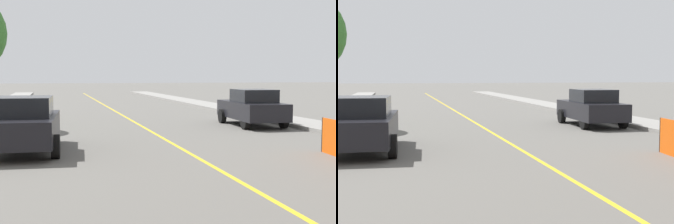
{
  "view_description": "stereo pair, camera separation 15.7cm",
  "coord_description": "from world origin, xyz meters",
  "views": [
    {
      "loc": [
        -3.71,
        13.47,
        2.18
      ],
      "look_at": [
        -0.08,
        28.16,
        1.0
      ],
      "focal_mm": 50.0,
      "sensor_mm": 36.0,
      "label": 1
    },
    {
      "loc": [
        -3.56,
        13.43,
        2.18
      ],
      "look_at": [
        -0.08,
        28.16,
        1.0
      ],
      "focal_mm": 50.0,
      "sensor_mm": 36.0,
      "label": 2
    }
  ],
  "objects": [
    {
      "name": "lane_stripe",
      "position": [
        0.0,
        36.15,
        0.0
      ],
      "size": [
        0.12,
        72.31,
        0.01
      ],
      "color": "gold",
      "rests_on": "ground_plane"
    },
    {
      "name": "parked_car_curb_near",
      "position": [
        -4.52,
        27.28,
        0.8
      ],
      "size": [
        2.05,
        4.4,
        1.59
      ],
      "rotation": [
        0.0,
        0.0,
        -0.06
      ],
      "color": "black",
      "rests_on": "ground_plane"
    },
    {
      "name": "sidewalk_right",
      "position": [
        6.99,
        36.15,
        0.08
      ],
      "size": [
        2.03,
        72.31,
        0.16
      ],
      "color": "gray",
      "rests_on": "ground_plane"
    },
    {
      "name": "parked_car_curb_mid",
      "position": [
        4.71,
        32.3,
        0.8
      ],
      "size": [
        2.01,
        4.38,
        1.59
      ],
      "rotation": [
        0.0,
        0.0,
        -0.05
      ],
      "color": "black",
      "rests_on": "ground_plane"
    }
  ]
}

